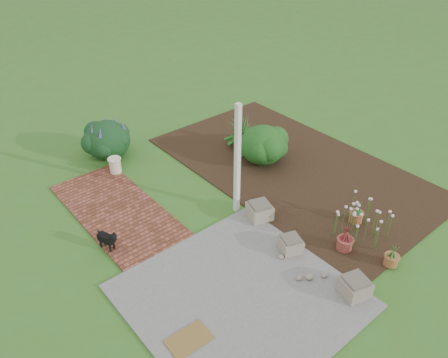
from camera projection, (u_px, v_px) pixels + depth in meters
ground at (229, 218)px, 9.25m from camera, size 80.00×80.00×0.00m
concrete_patio at (240, 296)px, 7.45m from camera, size 3.50×3.50×0.04m
brick_path at (117, 210)px, 9.44m from camera, size 1.60×3.50×0.04m
garden_bed at (292, 167)px, 10.89m from camera, size 4.00×7.00×0.03m
veranda_post at (237, 161)px, 8.77m from camera, size 0.10×0.10×2.50m
stone_trough_near at (354, 287)px, 7.40m from camera, size 0.55×0.55×0.30m
stone_trough_mid at (290, 244)px, 8.31m from camera, size 0.50×0.50×0.26m
stone_trough_far at (260, 211)px, 9.12m from camera, size 0.58×0.58×0.31m
coir_doormat at (189, 340)px, 6.70m from camera, size 0.69×0.46×0.02m
black_dog at (108, 238)px, 8.26m from camera, size 0.26×0.48×0.43m
cream_ceramic_urn at (115, 165)px, 10.57m from camera, size 0.35×0.35×0.38m
evergreen_shrub at (263, 144)px, 10.85m from camera, size 1.31×1.31×0.97m
agapanthus_clump_back at (255, 141)px, 11.01m from camera, size 1.29×1.29×0.94m
agapanthus_clump_front at (241, 130)px, 11.53m from camera, size 1.21×1.21×0.92m
pink_flower_patch at (362, 221)px, 8.55m from camera, size 1.51×1.51×0.73m
terracotta_pot_bronze at (345, 244)px, 8.36m from camera, size 0.33×0.33×0.24m
terracotta_pot_small_left at (356, 217)px, 9.05m from camera, size 0.31×0.31×0.22m
terracotta_pot_small_right at (391, 260)px, 8.01m from camera, size 0.31×0.31×0.22m
purple_flowering_bush at (107, 139)px, 11.11m from camera, size 1.54×1.54×0.99m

